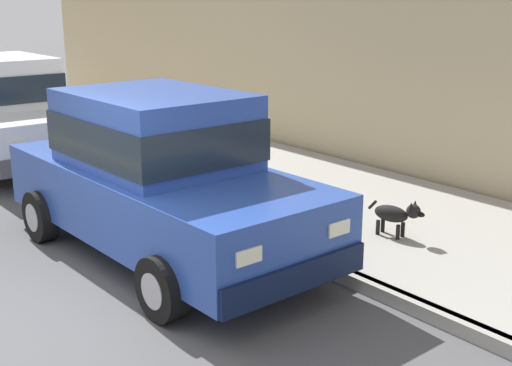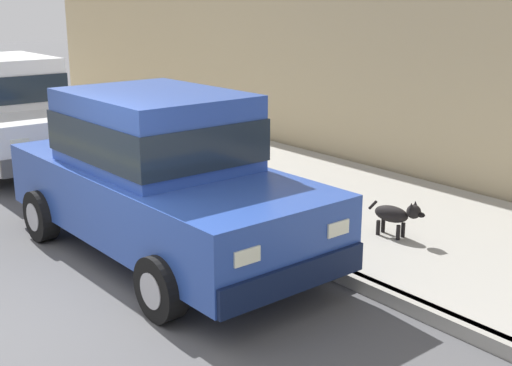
% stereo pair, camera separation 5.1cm
% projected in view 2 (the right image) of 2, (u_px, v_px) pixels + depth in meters
% --- Properties ---
extents(ground_plane, '(80.00, 80.00, 0.00)m').
position_uv_depth(ground_plane, '(8.00, 332.00, 6.08)').
color(ground_plane, '#4C4C4F').
extents(curb, '(0.16, 64.00, 0.14)m').
position_uv_depth(curb, '(277.00, 246.00, 7.97)').
color(curb, gray).
rests_on(curb, ground).
extents(sidewalk, '(3.60, 64.00, 0.14)m').
position_uv_depth(sidewalk, '(379.00, 217.00, 9.04)').
color(sidewalk, '#99968E').
rests_on(sidewalk, ground).
extents(car_blue_sedan, '(2.12, 4.64, 1.92)m').
position_uv_depth(car_blue_sedan, '(159.00, 174.00, 7.67)').
color(car_blue_sedan, '#28479E').
rests_on(car_blue_sedan, ground).
extents(car_white_sedan, '(2.06, 4.61, 1.92)m').
position_uv_depth(car_white_sedan, '(4.00, 109.00, 12.05)').
color(car_white_sedan, white).
rests_on(car_white_sedan, ground).
extents(dog_black, '(0.28, 0.75, 0.49)m').
position_uv_depth(dog_black, '(396.00, 214.00, 8.00)').
color(dog_black, black).
rests_on(dog_black, sidewalk).
extents(building_facade, '(0.50, 20.00, 4.82)m').
position_uv_depth(building_facade, '(283.00, 25.00, 13.08)').
color(building_facade, tan).
rests_on(building_facade, ground).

